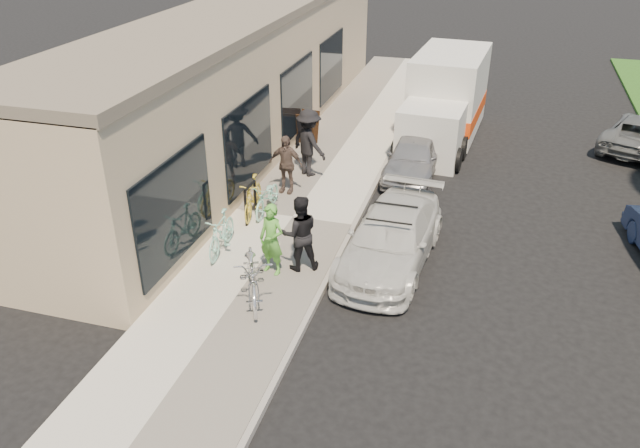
# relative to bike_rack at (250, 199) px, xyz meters

# --- Properties ---
(ground) EXTENTS (120.00, 120.00, 0.00)m
(ground) POSITION_rel_bike_rack_xyz_m (2.92, -2.55, -0.72)
(ground) COLOR black
(ground) RESTS_ON ground
(sidewalk) EXTENTS (3.00, 34.00, 0.15)m
(sidewalk) POSITION_rel_bike_rack_xyz_m (0.92, 0.45, -0.65)
(sidewalk) COLOR beige
(sidewalk) RESTS_ON ground
(curb) EXTENTS (0.12, 34.00, 0.13)m
(curb) POSITION_rel_bike_rack_xyz_m (2.47, 0.45, -0.66)
(curb) COLOR gray
(curb) RESTS_ON ground
(storefront) EXTENTS (3.60, 20.00, 4.22)m
(storefront) POSITION_rel_bike_rack_xyz_m (-2.32, 5.44, 1.40)
(storefront) COLOR tan
(storefront) RESTS_ON ground
(bike_rack) EXTENTS (0.07, 0.67, 0.95)m
(bike_rack) POSITION_rel_bike_rack_xyz_m (0.00, 0.00, 0.00)
(bike_rack) COLOR black
(bike_rack) RESTS_ON sidewalk
(sandwich_board) EXTENTS (0.68, 0.68, 1.00)m
(sandwich_board) POSITION_rel_bike_rack_xyz_m (-0.24, 5.38, -0.06)
(sandwich_board) COLOR black
(sandwich_board) RESTS_ON sidewalk
(sedan_white) EXTENTS (2.05, 4.36, 1.27)m
(sedan_white) POSITION_rel_bike_rack_xyz_m (3.59, -0.76, -0.11)
(sedan_white) COLOR silver
(sedan_white) RESTS_ON ground
(sedan_silver) EXTENTS (1.50, 3.52, 1.19)m
(sedan_silver) POSITION_rel_bike_rack_xyz_m (3.34, 4.14, -0.13)
(sedan_silver) COLOR gray
(sedan_silver) RESTS_ON ground
(moving_truck) EXTENTS (2.45, 5.66, 2.72)m
(moving_truck) POSITION_rel_bike_rack_xyz_m (3.80, 7.47, 0.49)
(moving_truck) COLOR silver
(moving_truck) RESTS_ON ground
(tandem_bike) EXTENTS (1.51, 2.17, 1.08)m
(tandem_bike) POSITION_rel_bike_rack_xyz_m (1.27, -3.03, -0.03)
(tandem_bike) COLOR silver
(tandem_bike) RESTS_ON sidewalk
(woman_rider) EXTENTS (0.65, 0.52, 1.57)m
(woman_rider) POSITION_rel_bike_rack_xyz_m (1.31, -2.07, 0.21)
(woman_rider) COLOR #54A838
(woman_rider) RESTS_ON sidewalk
(man_standing) EXTENTS (1.01, 0.93, 1.68)m
(man_standing) POSITION_rel_bike_rack_xyz_m (1.82, -1.75, 0.27)
(man_standing) COLOR black
(man_standing) RESTS_ON sidewalk
(cruiser_bike_a) EXTENTS (0.55, 1.58, 0.93)m
(cruiser_bike_a) POSITION_rel_bike_rack_xyz_m (-0.06, -1.59, -0.11)
(cruiser_bike_a) COLOR #97E2CA
(cruiser_bike_a) RESTS_ON sidewalk
(cruiser_bike_b) EXTENTS (0.56, 1.55, 0.81)m
(cruiser_bike_b) POSITION_rel_bike_rack_xyz_m (0.24, 0.52, -0.16)
(cruiser_bike_b) COLOR #97E2CA
(cruiser_bike_b) RESTS_ON sidewalk
(cruiser_bike_c) EXTENTS (0.66, 1.64, 0.96)m
(cruiser_bike_c) POSITION_rel_bike_rack_xyz_m (-0.06, 0.30, -0.09)
(cruiser_bike_c) COLOR gold
(cruiser_bike_c) RESTS_ON sidewalk
(bystander_a) EXTENTS (1.41, 1.25, 1.90)m
(bystander_a) POSITION_rel_bike_rack_xyz_m (0.54, 3.04, 0.38)
(bystander_a) COLOR black
(bystander_a) RESTS_ON sidewalk
(bystander_b) EXTENTS (0.95, 0.44, 1.58)m
(bystander_b) POSITION_rel_bike_rack_xyz_m (0.30, 1.78, 0.22)
(bystander_b) COLOR brown
(bystander_b) RESTS_ON sidewalk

